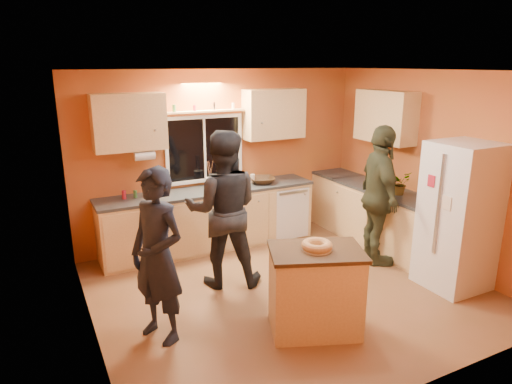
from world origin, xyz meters
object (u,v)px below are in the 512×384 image
island (315,290)px  person_left (157,256)px  person_center (223,209)px  person_right (379,196)px  refrigerator (459,216)px

island → person_left: bearing=179.5°
person_center → person_right: size_ratio=1.01×
island → person_right: (1.71, 1.02, 0.50)m
refrigerator → person_right: (-0.39, 0.97, 0.06)m
island → person_center: person_center is taller
person_left → person_center: (1.03, 0.82, 0.09)m
refrigerator → person_right: size_ratio=0.94×
refrigerator → person_left: bearing=171.3°
person_left → person_right: bearing=69.5°
island → refrigerator: bearing=23.4°
refrigerator → island: size_ratio=1.65×
person_center → person_right: 2.15m
person_left → person_center: 1.32m
refrigerator → person_right: bearing=112.0°
refrigerator → island: refrigerator is taller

